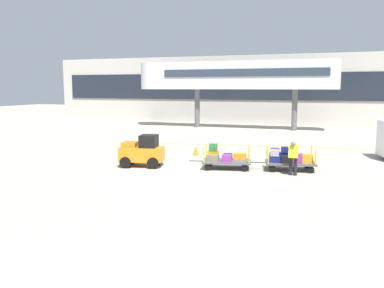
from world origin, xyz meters
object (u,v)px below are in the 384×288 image
Objects in this scene: baggage_tug at (142,151)px; baggage_cart_middle at (289,159)px; baggage_cart_lead at (224,158)px; safety_cone_near at (196,151)px; baggage_handler at (293,156)px.

baggage_cart_middle is at bearing 12.69° from baggage_tug.
baggage_cart_lead is 1.00× the size of baggage_cart_middle.
baggage_cart_lead reaches higher than safety_cone_near.
baggage_handler is 2.84× the size of safety_cone_near.
baggage_handler reaches higher than baggage_cart_lead.
baggage_tug is at bearing -108.70° from safety_cone_near.
baggage_tug is 4.30m from safety_cone_near.
baggage_handler is at bearing -9.82° from baggage_cart_lead.
baggage_handler is (3.31, -0.57, 0.38)m from baggage_cart_lead.
baggage_handler is at bearing 2.97° from baggage_tug.
baggage_cart_lead is 5.61× the size of safety_cone_near.
safety_cone_near is at bearing 155.93° from baggage_cart_middle.
baggage_cart_lead is at bearing -168.45° from baggage_cart_middle.
baggage_handler is at bearing -75.60° from baggage_cart_middle.
baggage_tug is at bearing -167.31° from baggage_cart_middle.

